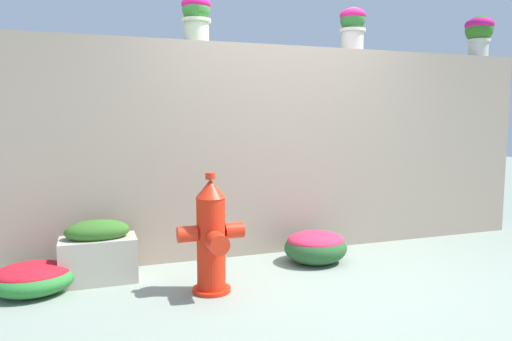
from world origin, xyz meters
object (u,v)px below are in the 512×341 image
(flower_bush_left, at_px, (32,277))
(planter_box, at_px, (98,252))
(potted_plant_1, at_px, (196,15))
(flower_bush_right, at_px, (316,246))
(potted_plant_2, at_px, (353,25))
(fire_hydrant, at_px, (211,238))
(potted_plant_3, at_px, (479,32))

(flower_bush_left, bearing_deg, planter_box, 13.21)
(potted_plant_1, height_order, planter_box, potted_plant_1)
(flower_bush_left, distance_m, flower_bush_right, 2.41)
(potted_plant_2, bearing_deg, fire_hydrant, -150.24)
(potted_plant_2, relative_size, fire_hydrant, 0.49)
(potted_plant_1, xyz_separation_m, flower_bush_right, (0.99, -0.53, -2.13))
(potted_plant_2, height_order, flower_bush_right, potted_plant_2)
(potted_plant_3, relative_size, flower_bush_right, 0.78)
(planter_box, bearing_deg, potted_plant_1, 24.10)
(flower_bush_left, bearing_deg, flower_bush_right, -0.04)
(potted_plant_1, distance_m, fire_hydrant, 2.10)
(potted_plant_2, xyz_separation_m, flower_bush_left, (-3.10, -0.59, -2.19))
(fire_hydrant, xyz_separation_m, planter_box, (-0.82, 0.55, -0.18))
(potted_plant_1, relative_size, flower_bush_left, 0.69)
(flower_bush_left, bearing_deg, potted_plant_3, 6.59)
(potted_plant_2, relative_size, flower_bush_right, 0.76)
(potted_plant_3, xyz_separation_m, planter_box, (-4.25, -0.43, -2.09))
(potted_plant_2, bearing_deg, flower_bush_right, -139.35)
(flower_bush_left, bearing_deg, potted_plant_2, 10.80)
(potted_plant_1, bearing_deg, flower_bush_left, -159.47)
(potted_plant_3, distance_m, flower_bush_right, 3.23)
(potted_plant_1, xyz_separation_m, potted_plant_3, (3.32, 0.01, 0.04))
(potted_plant_2, height_order, potted_plant_3, potted_plant_3)
(flower_bush_left, relative_size, planter_box, 1.01)
(fire_hydrant, height_order, flower_bush_right, fire_hydrant)
(potted_plant_2, height_order, flower_bush_left, potted_plant_2)
(flower_bush_right, relative_size, planter_box, 0.98)
(potted_plant_3, xyz_separation_m, fire_hydrant, (-3.43, -0.98, -1.90))
(fire_hydrant, bearing_deg, potted_plant_2, 29.76)
(fire_hydrant, relative_size, flower_bush_left, 1.51)
(potted_plant_2, xyz_separation_m, planter_box, (-2.62, -0.48, -2.07))
(potted_plant_2, bearing_deg, flower_bush_left, -169.20)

